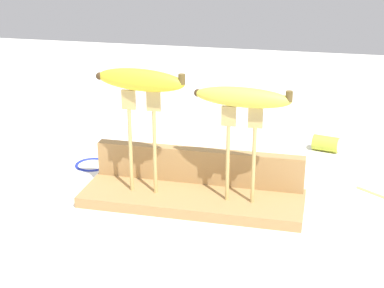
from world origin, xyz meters
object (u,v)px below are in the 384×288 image
Objects in this scene: banana_raised_right at (243,97)px; fork_stand_left at (142,133)px; banana_chunk_near at (326,144)px; banana_raised_left at (140,80)px; wire_coil at (92,164)px; fork_stand_right at (241,146)px.

fork_stand_left is at bearing -180.00° from banana_raised_right.
banana_raised_right is at bearing -113.26° from banana_chunk_near.
banana_raised_left reaches higher than banana_chunk_near.
wire_coil is (-0.17, 0.14, -0.13)m from fork_stand_left.
fork_stand_right is 2.37× the size of wire_coil.
banana_raised_left is 0.32m from wire_coil.
wire_coil is (-0.35, 0.14, -0.21)m from banana_raised_right.
fork_stand_left is 0.10m from banana_raised_left.
banana_raised_left is 2.64× the size of banana_chunk_near.
banana_raised_left reaches higher than wire_coil.
fork_stand_left is 0.18m from fork_stand_right.
fork_stand_left is at bearing -133.64° from banana_chunk_near.
banana_chunk_near is (0.33, 0.35, -0.22)m from banana_raised_left.
banana_raised_left is at bearing -40.86° from wire_coil.
fork_stand_right is 0.21m from banana_raised_left.
fork_stand_left reaches higher than wire_coil.
banana_raised_right is (0.18, 0.00, 0.08)m from fork_stand_left.
fork_stand_right is 1.03× the size of banana_raised_right.
banana_raised_right is 0.43m from banana_chunk_near.
fork_stand_left is 0.50m from banana_chunk_near.
wire_coil is (-0.17, 0.14, -0.23)m from banana_raised_left.
fork_stand_right is 0.09m from banana_raised_right.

